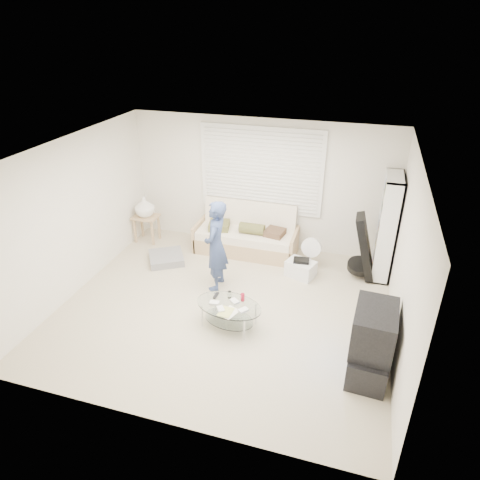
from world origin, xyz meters
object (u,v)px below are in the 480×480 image
(tv_unit, at_px, (371,343))
(coffee_table, at_px, (229,309))
(futon_sofa, at_px, (246,236))
(bookshelf, at_px, (387,227))

(tv_unit, distance_m, coffee_table, 2.03)
(futon_sofa, bearing_deg, coffee_table, -80.39)
(futon_sofa, bearing_deg, bookshelf, -2.58)
(futon_sofa, relative_size, bookshelf, 1.06)
(bookshelf, xyz_separation_m, tv_unit, (-0.13, -2.52, -0.44))
(bookshelf, xyz_separation_m, coffee_table, (-2.11, -2.16, -0.61))
(bookshelf, bearing_deg, coffee_table, -134.40)
(futon_sofa, bearing_deg, tv_unit, -48.03)
(tv_unit, bearing_deg, coffee_table, 169.56)
(bookshelf, bearing_deg, futon_sofa, 177.42)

